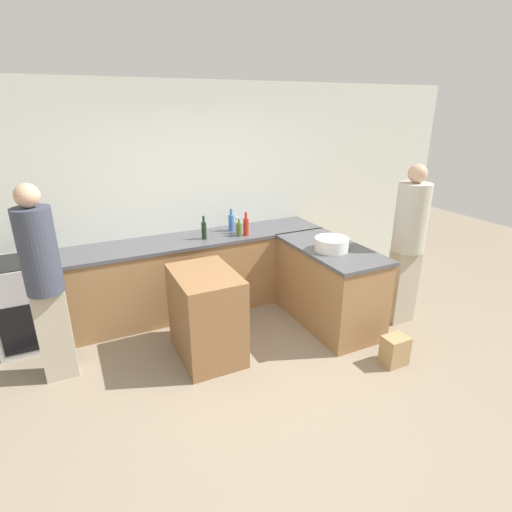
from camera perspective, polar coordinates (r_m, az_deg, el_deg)
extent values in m
plane|color=gray|center=(3.75, 2.29, -19.37)|extent=(14.00, 14.00, 0.00)
cube|color=silver|center=(5.05, -9.56, 8.25)|extent=(8.00, 0.06, 2.70)
cube|color=olive|center=(5.01, -7.81, -2.61)|extent=(3.09, 0.63, 0.89)
cube|color=#4C4C51|center=(4.85, -8.07, 2.46)|extent=(3.12, 0.66, 0.04)
cube|color=olive|center=(4.72, 10.31, -4.31)|extent=(0.66, 1.34, 0.89)
cube|color=#4C4C51|center=(4.54, 10.69, 1.04)|extent=(0.69, 1.37, 0.04)
cube|color=#ADADB2|center=(4.85, -29.61, -5.87)|extent=(0.65, 0.59, 0.93)
cube|color=black|center=(4.64, -29.44, -8.95)|extent=(0.55, 0.01, 0.52)
cube|color=black|center=(4.68, -30.63, -0.65)|extent=(0.60, 0.55, 0.01)
cube|color=brown|center=(4.06, -7.10, -8.35)|extent=(0.58, 0.82, 0.91)
cylinder|color=white|center=(4.41, 10.74, 1.68)|extent=(0.37, 0.37, 0.14)
cylinder|color=red|center=(4.84, -1.44, 4.17)|extent=(0.07, 0.07, 0.21)
cylinder|color=red|center=(4.80, -1.46, 5.81)|extent=(0.03, 0.03, 0.08)
cylinder|color=#475B1E|center=(4.82, -2.46, 3.75)|extent=(0.06, 0.06, 0.15)
cylinder|color=#475B1E|center=(4.79, -2.48, 4.98)|extent=(0.03, 0.03, 0.06)
cylinder|color=black|center=(4.74, -7.43, 3.60)|extent=(0.06, 0.06, 0.20)
cylinder|color=black|center=(4.70, -7.51, 5.23)|extent=(0.03, 0.03, 0.08)
cylinder|color=#386BB7|center=(5.03, -3.55, 4.74)|extent=(0.07, 0.07, 0.20)
cylinder|color=#386BB7|center=(4.99, -3.58, 6.29)|extent=(0.03, 0.03, 0.08)
cylinder|color=silver|center=(4.92, -2.77, 4.11)|extent=(0.06, 0.06, 0.15)
cylinder|color=silver|center=(4.89, -2.80, 5.30)|extent=(0.03, 0.03, 0.06)
cube|color=#ADA38E|center=(4.16, -26.71, -10.05)|extent=(0.28, 0.17, 0.88)
cylinder|color=#383D4C|center=(3.84, -28.65, 0.59)|extent=(0.31, 0.31, 0.76)
sphere|color=tan|center=(3.73, -29.91, 7.50)|extent=(0.20, 0.20, 0.20)
cube|color=#ADA38E|center=(4.97, 20.10, -4.04)|extent=(0.32, 0.19, 0.89)
cylinder|color=#B7B2A3|center=(4.70, 21.32, 5.12)|extent=(0.35, 0.35, 0.76)
sphere|color=tan|center=(4.61, 22.10, 10.86)|extent=(0.20, 0.20, 0.20)
cube|color=#A88456|center=(4.28, 19.21, -12.61)|extent=(0.24, 0.18, 0.30)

